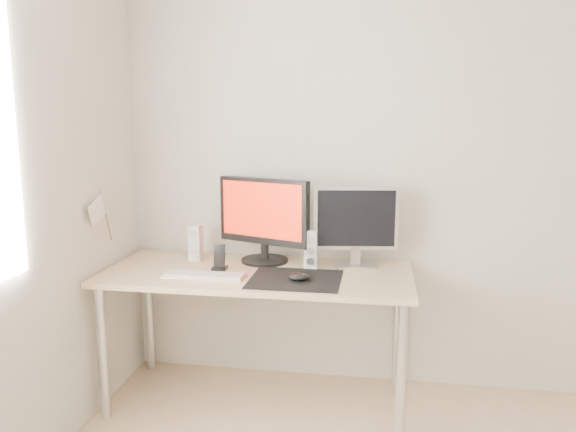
{
  "coord_description": "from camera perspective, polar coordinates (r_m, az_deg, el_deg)",
  "views": [
    {
      "loc": [
        -0.31,
        -1.39,
        1.53
      ],
      "look_at": [
        -0.78,
        1.47,
        1.01
      ],
      "focal_mm": 35.0,
      "sensor_mm": 36.0,
      "label": 1
    }
  ],
  "objects": [
    {
      "name": "wall_back",
      "position": [
        3.17,
        15.02,
        4.74
      ],
      "size": [
        3.5,
        0.0,
        3.5
      ],
      "primitive_type": "plane",
      "rotation": [
        1.57,
        0.0,
        0.0
      ],
      "color": "silver",
      "rests_on": "ground"
    },
    {
      "name": "mousepad",
      "position": [
        2.8,
        0.77,
        -6.43
      ],
      "size": [
        0.45,
        0.4,
        0.0
      ],
      "primitive_type": "cube",
      "color": "black",
      "rests_on": "desk"
    },
    {
      "name": "mouse",
      "position": [
        2.76,
        1.09,
        -6.22
      ],
      "size": [
        0.1,
        0.06,
        0.04
      ],
      "primitive_type": "ellipsoid",
      "color": "black",
      "rests_on": "mousepad"
    },
    {
      "name": "desk",
      "position": [
        2.97,
        -3.1,
        -7.05
      ],
      "size": [
        1.6,
        0.7,
        0.73
      ],
      "color": "#D1B587",
      "rests_on": "ground"
    },
    {
      "name": "main_monitor",
      "position": [
        3.07,
        -2.49,
        -0.1
      ],
      "size": [
        0.53,
        0.34,
        0.47
      ],
      "color": "black",
      "rests_on": "desk"
    },
    {
      "name": "second_monitor",
      "position": [
        3.01,
        6.91,
        -0.64
      ],
      "size": [
        0.45,
        0.19,
        0.43
      ],
      "color": "silver",
      "rests_on": "desk"
    },
    {
      "name": "speaker_left",
      "position": [
        3.18,
        -9.36,
        -2.67
      ],
      "size": [
        0.07,
        0.08,
        0.21
      ],
      "color": "white",
      "rests_on": "desk"
    },
    {
      "name": "speaker_right",
      "position": [
        2.98,
        2.36,
        -3.37
      ],
      "size": [
        0.07,
        0.08,
        0.21
      ],
      "color": "white",
      "rests_on": "desk"
    },
    {
      "name": "keyboard",
      "position": [
        2.87,
        -8.49,
        -5.96
      ],
      "size": [
        0.42,
        0.13,
        0.02
      ],
      "color": "#BABBBD",
      "rests_on": "desk"
    },
    {
      "name": "phone_dock",
      "position": [
        2.98,
        -6.96,
        -4.65
      ],
      "size": [
        0.08,
        0.07,
        0.14
      ],
      "color": "black",
      "rests_on": "desk"
    },
    {
      "name": "pennant",
      "position": [
        3.02,
        -18.56,
        0.43
      ],
      "size": [
        0.01,
        0.23,
        0.29
      ],
      "color": "#A57F54",
      "rests_on": "wall_left"
    }
  ]
}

